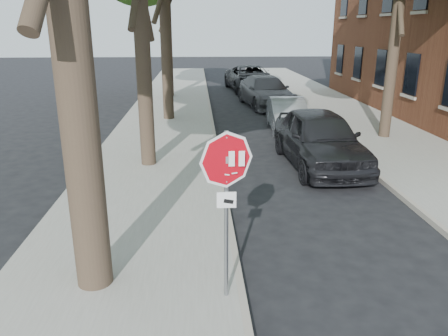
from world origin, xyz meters
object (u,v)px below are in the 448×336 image
(car_a, at_px, (320,138))
(car_c, at_px, (266,92))
(stop_sign, at_px, (226,185))
(car_b, at_px, (288,115))
(car_d, at_px, (251,78))

(car_a, height_order, car_c, car_a)
(stop_sign, distance_m, car_b, 12.23)
(car_a, relative_size, car_b, 1.26)
(stop_sign, height_order, car_b, stop_sign)
(stop_sign, height_order, car_c, stop_sign)
(car_a, bearing_deg, stop_sign, -117.85)
(stop_sign, relative_size, car_a, 0.52)
(car_c, distance_m, car_d, 6.02)
(car_b, relative_size, car_d, 0.67)
(car_a, relative_size, car_d, 0.85)
(car_a, xyz_separation_m, car_c, (0.00, 10.72, -0.07))
(car_b, bearing_deg, car_c, 93.51)
(stop_sign, relative_size, car_c, 0.48)
(stop_sign, xyz_separation_m, car_b, (3.30, 11.71, -1.29))
(stop_sign, distance_m, car_c, 17.94)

